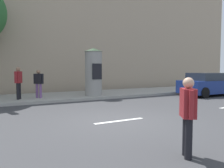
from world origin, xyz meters
name	(u,v)px	position (x,y,z in m)	size (l,w,h in m)	color
ground_plane	(119,121)	(0.00, 0.00, 0.00)	(80.00, 80.00, 0.00)	#38383A
sidewalk_curb	(60,96)	(0.00, 7.00, 0.07)	(36.00, 4.00, 0.15)	#9E9B93
lane_markings	(119,121)	(0.00, 0.00, 0.00)	(25.80, 0.16, 0.01)	silver
building_backdrop	(41,32)	(0.00, 12.00, 4.55)	(36.00, 5.00, 9.10)	tan
poster_column	(94,72)	(1.71, 5.92, 1.56)	(1.09, 1.09, 2.78)	gray
pedestrian_tallest	(188,111)	(-0.42, -3.30, 0.90)	(0.43, 0.51, 1.55)	black
pedestrian_with_backpack	(18,81)	(-2.39, 6.17, 1.12)	(0.41, 0.50, 1.67)	black
pedestrian_with_bag	(89,78)	(2.04, 7.35, 1.10)	(0.45, 0.54, 1.63)	black
pedestrian_near_pole	(39,82)	(-1.37, 6.27, 1.04)	(0.49, 0.53, 1.52)	#724C84
parked_car_blue	(210,84)	(8.85, 3.52, 0.71)	(4.24, 2.03, 1.47)	navy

